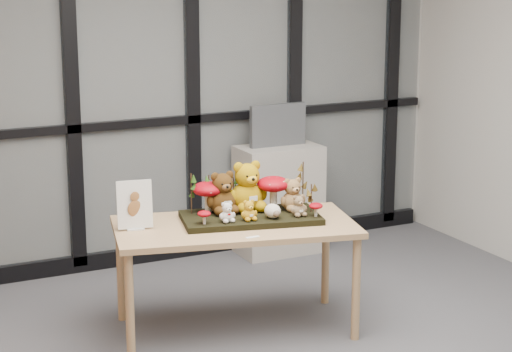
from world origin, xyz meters
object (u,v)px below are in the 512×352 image
bear_small_yellow (249,209)px  sign_holder (135,207)px  display_table (235,235)px  plush_cream_hedgehog (273,210)px  mushroom_back_left (208,196)px  monitor (278,125)px  bear_brown_medium (222,190)px  mushroom_back_right (273,191)px  bear_tan_back (292,192)px  bear_white_bow (227,211)px  bear_beige_small (298,204)px  mushroom_front_right (316,209)px  bear_pooh_yellow (247,183)px  cabinet (279,200)px  diorama_tray (251,218)px  mushroom_front_left (204,217)px

bear_small_yellow → sign_holder: 0.67m
display_table → sign_holder: 0.62m
plush_cream_hedgehog → mushroom_back_left: 0.41m
mushroom_back_left → monitor: size_ratio=0.47×
bear_brown_medium → mushroom_back_right: (0.32, -0.06, -0.03)m
bear_tan_back → mushroom_back_left: size_ratio=1.05×
bear_white_bow → bear_beige_small: 0.44m
bear_brown_medium → bear_beige_small: size_ratio=1.99×
plush_cream_hedgehog → mushroom_back_right: size_ratio=0.42×
mushroom_back_left → mushroom_front_right: bearing=-33.6°
bear_pooh_yellow → bear_beige_small: bearing=-36.1°
mushroom_back_right → bear_tan_back: bearing=-36.3°
bear_brown_medium → cabinet: (0.95, 1.09, -0.43)m
mushroom_front_right → sign_holder: bearing=162.3°
mushroom_back_left → bear_beige_small: bearing=-33.9°
bear_brown_medium → bear_small_yellow: size_ratio=2.08×
bear_pooh_yellow → display_table: bearing=-123.4°
diorama_tray → sign_holder: size_ratio=2.80×
bear_brown_medium → bear_tan_back: (0.41, -0.13, -0.03)m
bear_brown_medium → mushroom_back_right: bearing=2.8°
bear_beige_small → mushroom_back_left: (-0.46, 0.31, 0.03)m
bear_beige_small → mushroom_front_right: 0.11m
diorama_tray → plush_cream_hedgehog: size_ratio=8.55×
mushroom_front_right → bear_white_bow: bearing=166.6°
mushroom_front_left → monitor: (1.15, 1.29, 0.24)m
monitor → mushroom_back_right: bearing=-118.6°
mushroom_front_left → cabinet: size_ratio=0.11×
bear_beige_small → mushroom_front_right: size_ratio=1.54×
diorama_tray → cabinet: 1.49m
bear_white_bow → bear_tan_back: bearing=21.3°
bear_beige_small → mushroom_front_left: 0.58m
bear_pooh_yellow → mushroom_back_right: bearing=-4.6°
display_table → bear_tan_back: bearing=15.7°
plush_cream_hedgehog → bear_brown_medium: bearing=145.8°
bear_beige_small → mushroom_back_right: bearing=120.4°
mushroom_front_left → cabinet: (1.15, 1.27, -0.33)m
display_table → plush_cream_hedgehog: (0.20, -0.09, 0.15)m
bear_beige_small → cabinet: bear_beige_small is taller
mushroom_back_left → mushroom_back_right: bearing=-14.4°
diorama_tray → bear_pooh_yellow: size_ratio=2.44×
bear_white_bow → sign_holder: 0.54m
mushroom_back_left → plush_cream_hedgehog: bearing=-43.7°
bear_brown_medium → bear_tan_back: bearing=-4.0°
bear_white_bow → mushroom_back_left: 0.24m
bear_brown_medium → plush_cream_hedgehog: (0.22, -0.24, -0.09)m
bear_small_yellow → mushroom_back_left: 0.30m
bear_pooh_yellow → bear_tan_back: 0.28m
bear_tan_back → bear_small_yellow: bearing=-152.0°
bear_tan_back → monitor: bearing=79.7°
bear_beige_small → plush_cream_hedgehog: size_ratio=1.47×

